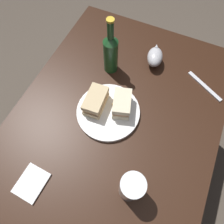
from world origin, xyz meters
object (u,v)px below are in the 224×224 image
object	(u,v)px
napkin	(32,183)
gravy_boat	(155,57)
sandwich_half_right	(96,101)
pint_glass	(131,188)
cider_bottle	(111,52)
plate	(108,112)
sandwich_half_left	(122,104)
fork	(204,86)

from	to	relation	value
napkin	gravy_boat	bearing A→B (deg)	162.49
sandwich_half_right	gravy_boat	size ratio (longest dim) A/B	1.01
pint_glass	napkin	bearing A→B (deg)	-69.53
cider_bottle	napkin	size ratio (longest dim) A/B	2.38
pint_glass	cider_bottle	world-z (taller)	cider_bottle
plate	napkin	size ratio (longest dim) A/B	2.28
gravy_boat	pint_glass	bearing A→B (deg)	10.94
sandwich_half_left	pint_glass	xyz separation A→B (m)	(0.27, 0.14, 0.02)
sandwich_half_right	gravy_boat	world-z (taller)	sandwich_half_right
sandwich_half_right	plate	bearing A→B (deg)	85.61
pint_glass	sandwich_half_left	bearing A→B (deg)	-151.76
napkin	fork	size ratio (longest dim) A/B	0.61
cider_bottle	sandwich_half_left	bearing A→B (deg)	36.02
sandwich_half_left	fork	xyz separation A→B (m)	(-0.25, 0.28, -0.05)
sandwich_half_right	fork	size ratio (longest dim) A/B	0.68
sandwich_half_left	pint_glass	distance (m)	0.31
sandwich_half_left	cider_bottle	bearing A→B (deg)	-143.98
plate	sandwich_half_right	distance (m)	0.07
gravy_boat	sandwich_half_right	bearing A→B (deg)	-23.89
pint_glass	gravy_boat	bearing A→B (deg)	-169.06
sandwich_half_left	pint_glass	size ratio (longest dim) A/B	0.79
gravy_boat	napkin	xyz separation A→B (m)	(0.67, -0.21, -0.04)
plate	pint_glass	world-z (taller)	pint_glass
gravy_boat	cider_bottle	world-z (taller)	cider_bottle
sandwich_half_left	fork	bearing A→B (deg)	131.46
pint_glass	gravy_boat	world-z (taller)	pint_glass
pint_glass	plate	bearing A→B (deg)	-141.47
gravy_boat	napkin	size ratio (longest dim) A/B	1.11
cider_bottle	napkin	bearing A→B (deg)	-4.64
gravy_boat	cider_bottle	xyz separation A→B (m)	(0.11, -0.16, 0.06)
pint_glass	cider_bottle	distance (m)	0.52
sandwich_half_left	gravy_boat	world-z (taller)	sandwich_half_left
napkin	sandwich_half_right	bearing A→B (deg)	168.37
cider_bottle	fork	size ratio (longest dim) A/B	1.46
plate	gravy_boat	distance (m)	0.32
pint_glass	cider_bottle	xyz separation A→B (m)	(-0.44, -0.27, 0.04)
plate	fork	world-z (taller)	plate
cider_bottle	fork	world-z (taller)	cider_bottle
sandwich_half_left	napkin	bearing A→B (deg)	-23.81
plate	fork	distance (m)	0.43
sandwich_half_left	plate	bearing A→B (deg)	-51.52
sandwich_half_left	cider_bottle	world-z (taller)	cider_bottle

